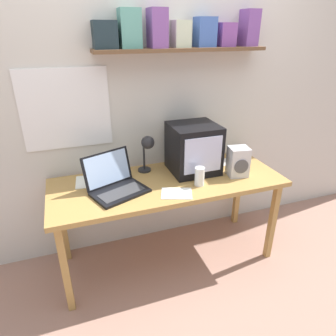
{
  "coord_description": "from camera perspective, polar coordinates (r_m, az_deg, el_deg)",
  "views": [
    {
      "loc": [
        -0.64,
        -1.83,
        1.72
      ],
      "look_at": [
        0.0,
        0.0,
        0.81
      ],
      "focal_mm": 32.0,
      "sensor_mm": 36.0,
      "label": 1
    }
  ],
  "objects": [
    {
      "name": "ground_plane",
      "position": [
        2.59,
        0.0,
        -16.51
      ],
      "size": [
        12.0,
        12.0,
        0.0
      ],
      "primitive_type": "plane",
      "color": "#A17867"
    },
    {
      "name": "back_wall",
      "position": [
        2.34,
        -3.11,
        14.94
      ],
      "size": [
        5.6,
        0.24,
        2.6
      ],
      "color": "beige",
      "rests_on": "ground_plane"
    },
    {
      "name": "corner_desk",
      "position": [
        2.22,
        0.0,
        -3.81
      ],
      "size": [
        1.69,
        0.64,
        0.71
      ],
      "color": "#B28646",
      "rests_on": "ground_plane"
    },
    {
      "name": "crt_monitor",
      "position": [
        2.28,
        4.87,
        3.76
      ],
      "size": [
        0.35,
        0.35,
        0.37
      ],
      "rotation": [
        0.0,
        0.0,
        0.0
      ],
      "color": "black",
      "rests_on": "corner_desk"
    },
    {
      "name": "laptop",
      "position": [
        2.06,
        -10.13,
        -2.61
      ],
      "size": [
        0.44,
        0.41,
        0.25
      ],
      "rotation": [
        0.0,
        0.0,
        0.38
      ],
      "color": "black",
      "rests_on": "corner_desk"
    },
    {
      "name": "desk_lamp",
      "position": [
        2.22,
        -4.0,
        4.03
      ],
      "size": [
        0.12,
        0.16,
        0.3
      ],
      "rotation": [
        0.0,
        0.0,
        0.31
      ],
      "color": "#232326",
      "rests_on": "corner_desk"
    },
    {
      "name": "juice_glass",
      "position": [
        2.11,
        6.02,
        -1.77
      ],
      "size": [
        0.07,
        0.07,
        0.13
      ],
      "color": "white",
      "rests_on": "corner_desk"
    },
    {
      "name": "space_heater",
      "position": [
        2.28,
        13.2,
        1.18
      ],
      "size": [
        0.16,
        0.15,
        0.22
      ],
      "rotation": [
        0.0,
        0.0,
        -0.16
      ],
      "color": "silver",
      "rests_on": "corner_desk"
    },
    {
      "name": "open_notebook",
      "position": [
        2.52,
        10.59,
        1.1
      ],
      "size": [
        0.32,
        0.21,
        0.0
      ],
      "rotation": [
        0.0,
        0.0,
        -0.23
      ],
      "color": "white",
      "rests_on": "corner_desk"
    },
    {
      "name": "loose_paper_near_monitor",
      "position": [
        2.02,
        1.65,
        -4.85
      ],
      "size": [
        0.25,
        0.22,
        0.0
      ],
      "rotation": [
        0.0,
        0.0,
        -0.35
      ],
      "color": "silver",
      "rests_on": "corner_desk"
    },
    {
      "name": "printed_handout",
      "position": [
        2.24,
        -14.59,
        -2.44
      ],
      "size": [
        0.22,
        0.22,
        0.0
      ],
      "rotation": [
        0.0,
        0.0,
        -0.1
      ],
      "color": "white",
      "rests_on": "corner_desk"
    }
  ]
}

